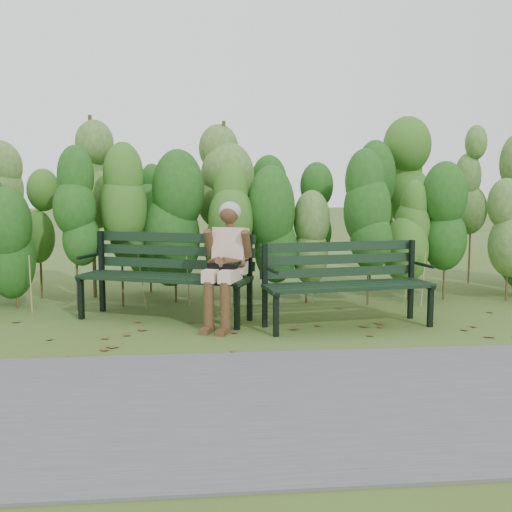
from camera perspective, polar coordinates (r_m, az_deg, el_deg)
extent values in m
plane|color=#43541A|center=(6.44, 0.32, -7.00)|extent=(80.00, 80.00, 0.00)
cube|color=#474749|center=(4.35, 3.50, -13.66)|extent=(60.00, 2.50, 0.01)
cylinder|color=#47381E|center=(7.89, -21.08, -1.98)|extent=(0.03, 0.03, 0.80)
ellipsoid|color=#396E21|center=(7.82, -21.27, 2.66)|extent=(0.64, 0.64, 1.44)
cylinder|color=#47381E|center=(7.75, -16.71, -1.96)|extent=(0.03, 0.03, 0.80)
ellipsoid|color=#396E21|center=(7.68, -16.87, 2.76)|extent=(0.64, 0.64, 1.44)
cylinder|color=#47381E|center=(7.65, -12.21, -1.94)|extent=(0.03, 0.03, 0.80)
ellipsoid|color=#396E21|center=(7.59, -12.32, 2.85)|extent=(0.64, 0.64, 1.44)
cylinder|color=#47381E|center=(7.61, -7.62, -1.90)|extent=(0.03, 0.03, 0.80)
ellipsoid|color=#396E21|center=(7.54, -7.70, 2.92)|extent=(0.64, 0.64, 1.44)
cylinder|color=#47381E|center=(7.61, -3.02, -1.84)|extent=(0.03, 0.03, 0.80)
ellipsoid|color=#396E21|center=(7.55, -3.05, 2.97)|extent=(0.64, 0.64, 1.44)
cylinder|color=#47381E|center=(7.67, 1.56, -1.78)|extent=(0.03, 0.03, 0.80)
ellipsoid|color=#396E21|center=(7.60, 1.57, 3.00)|extent=(0.64, 0.64, 1.44)
cylinder|color=#47381E|center=(7.77, 6.04, -1.70)|extent=(0.03, 0.03, 0.80)
ellipsoid|color=#396E21|center=(7.70, 6.09, 3.02)|extent=(0.64, 0.64, 1.44)
cylinder|color=#47381E|center=(7.92, 10.38, -1.62)|extent=(0.03, 0.03, 0.80)
ellipsoid|color=#396E21|center=(7.85, 10.47, 3.01)|extent=(0.64, 0.64, 1.44)
cylinder|color=#47381E|center=(8.11, 14.53, -1.53)|extent=(0.03, 0.03, 0.80)
ellipsoid|color=#396E21|center=(8.05, 14.66, 2.99)|extent=(0.64, 0.64, 1.44)
cylinder|color=#47381E|center=(8.34, 18.48, -1.44)|extent=(0.03, 0.03, 0.80)
ellipsoid|color=#396E21|center=(8.28, 18.64, 2.95)|extent=(0.64, 0.64, 1.44)
cylinder|color=#47381E|center=(8.61, 22.20, -1.35)|extent=(0.03, 0.03, 0.80)
ellipsoid|color=#396E21|center=(8.55, 22.38, 2.90)|extent=(0.64, 0.64, 1.44)
cylinder|color=#47381E|center=(8.81, -19.02, -0.07)|extent=(0.04, 0.04, 1.10)
ellipsoid|color=#214719|center=(8.76, -19.23, 5.66)|extent=(0.70, 0.70, 1.98)
cylinder|color=#47381E|center=(8.67, -14.07, -0.01)|extent=(0.04, 0.04, 1.10)
ellipsoid|color=#214719|center=(8.62, -14.23, 5.81)|extent=(0.70, 0.70, 1.98)
cylinder|color=#47381E|center=(8.59, -9.00, 0.05)|extent=(0.04, 0.04, 1.10)
ellipsoid|color=#214719|center=(8.54, -9.10, 5.92)|extent=(0.70, 0.70, 1.98)
cylinder|color=#47381E|center=(8.58, -3.87, 0.11)|extent=(0.04, 0.04, 1.10)
ellipsoid|color=#214719|center=(8.53, -3.92, 5.99)|extent=(0.70, 0.70, 1.98)
cylinder|color=#47381E|center=(8.64, 1.22, 0.16)|extent=(0.04, 0.04, 1.10)
ellipsoid|color=#214719|center=(8.59, 1.24, 6.01)|extent=(0.70, 0.70, 1.98)
cylinder|color=#47381E|center=(8.77, 6.21, 0.22)|extent=(0.04, 0.04, 1.10)
ellipsoid|color=#214719|center=(8.72, 6.28, 5.98)|extent=(0.70, 0.70, 1.98)
cylinder|color=#47381E|center=(8.96, 11.02, 0.27)|extent=(0.04, 0.04, 1.10)
ellipsoid|color=#214719|center=(8.91, 11.14, 5.90)|extent=(0.70, 0.70, 1.98)
cylinder|color=#47381E|center=(9.21, 15.60, 0.32)|extent=(0.04, 0.04, 1.10)
ellipsoid|color=#214719|center=(9.16, 15.77, 5.80)|extent=(0.70, 0.70, 1.98)
cylinder|color=#47381E|center=(9.52, 19.91, 0.36)|extent=(0.04, 0.04, 1.10)
ellipsoid|color=#214719|center=(9.47, 20.11, 5.66)|extent=(0.70, 0.70, 1.98)
cube|color=brown|center=(6.06, -3.46, -7.84)|extent=(0.11, 0.11, 0.01)
cube|color=brown|center=(6.32, 8.53, -7.30)|extent=(0.10, 0.09, 0.01)
cube|color=brown|center=(5.56, -2.43, -9.16)|extent=(0.11, 0.11, 0.01)
cube|color=brown|center=(7.32, -21.74, -5.79)|extent=(0.10, 0.11, 0.01)
cube|color=brown|center=(6.55, -6.41, -6.79)|extent=(0.11, 0.11, 0.01)
cube|color=brown|center=(6.90, 7.63, -6.11)|extent=(0.11, 0.10, 0.01)
cube|color=brown|center=(5.96, -18.90, -8.44)|extent=(0.11, 0.11, 0.01)
cube|color=brown|center=(7.41, -22.39, -5.67)|extent=(0.07, 0.09, 0.01)
cube|color=brown|center=(5.34, 3.10, -9.82)|extent=(0.11, 0.10, 0.01)
cube|color=brown|center=(7.02, 19.04, -6.20)|extent=(0.11, 0.11, 0.01)
cube|color=brown|center=(5.82, -5.09, -8.45)|extent=(0.11, 0.11, 0.01)
cube|color=brown|center=(6.04, 4.89, -7.90)|extent=(0.10, 0.08, 0.01)
cube|color=brown|center=(5.81, 5.53, -8.50)|extent=(0.11, 0.11, 0.01)
cube|color=brown|center=(5.25, -6.40, -10.14)|extent=(0.11, 0.11, 0.01)
cube|color=brown|center=(7.17, 14.41, -5.78)|extent=(0.08, 0.10, 0.01)
cube|color=brown|center=(7.39, 16.81, -5.49)|extent=(0.11, 0.11, 0.01)
cube|color=brown|center=(7.25, -21.40, -5.90)|extent=(0.11, 0.11, 0.01)
cube|color=brown|center=(6.76, -15.27, -6.55)|extent=(0.08, 0.10, 0.01)
cube|color=brown|center=(7.01, 2.32, -5.87)|extent=(0.09, 0.07, 0.01)
cube|color=brown|center=(5.68, 12.40, -8.96)|extent=(0.11, 0.10, 0.01)
cube|color=brown|center=(5.27, -2.31, -10.02)|extent=(0.11, 0.10, 0.01)
cube|color=brown|center=(6.88, 5.77, -6.13)|extent=(0.10, 0.08, 0.01)
cube|color=brown|center=(6.30, -14.18, -7.46)|extent=(0.09, 0.10, 0.01)
cube|color=brown|center=(7.26, -11.78, -5.57)|extent=(0.11, 0.09, 0.01)
cube|color=brown|center=(5.75, 2.32, -8.61)|extent=(0.08, 0.10, 0.01)
cube|color=brown|center=(6.15, 1.15, -7.62)|extent=(0.11, 0.10, 0.01)
cube|color=brown|center=(6.58, 1.44, -6.68)|extent=(0.11, 0.11, 0.01)
cube|color=brown|center=(6.00, 7.83, -8.05)|extent=(0.10, 0.11, 0.01)
cube|color=brown|center=(6.94, 21.81, -6.46)|extent=(0.09, 0.07, 0.01)
cube|color=black|center=(6.69, -9.50, -2.28)|extent=(1.87, 0.84, 0.04)
cube|color=black|center=(6.81, -9.00, -2.11)|extent=(1.87, 0.84, 0.04)
cube|color=black|center=(6.93, -8.52, -1.95)|extent=(1.87, 0.84, 0.04)
cube|color=black|center=(7.06, -8.06, -1.80)|extent=(1.87, 0.84, 0.04)
cube|color=black|center=(7.13, -7.75, -0.73)|extent=(1.85, 0.79, 0.12)
cube|color=black|center=(7.13, -7.71, 0.51)|extent=(1.85, 0.79, 0.12)
cube|color=black|center=(7.13, -7.68, 1.75)|extent=(1.85, 0.79, 0.12)
cube|color=black|center=(7.17, -16.33, -3.86)|extent=(0.07, 0.07, 0.49)
cube|color=black|center=(7.53, -14.48, -1.42)|extent=(0.07, 0.07, 0.98)
cube|color=black|center=(7.32, -15.47, -1.85)|extent=(0.25, 0.53, 0.04)
cylinder|color=black|center=(7.24, -15.75, -0.02)|extent=(0.19, 0.40, 0.04)
cube|color=black|center=(6.37, -1.82, -4.87)|extent=(0.07, 0.07, 0.49)
cube|color=black|center=(6.78, -0.61, -2.08)|extent=(0.07, 0.07, 0.98)
cube|color=black|center=(6.54, -1.24, -2.58)|extent=(0.25, 0.53, 0.04)
cylinder|color=black|center=(6.46, -1.39, -0.55)|extent=(0.19, 0.40, 0.04)
cube|color=black|center=(6.35, 9.48, -3.07)|extent=(1.82, 0.38, 0.04)
cube|color=black|center=(6.47, 9.03, -2.90)|extent=(1.82, 0.38, 0.04)
cube|color=black|center=(6.58, 8.59, -2.73)|extent=(1.82, 0.38, 0.04)
cube|color=black|center=(6.70, 8.17, -2.56)|extent=(1.82, 0.38, 0.04)
cube|color=black|center=(6.77, 7.89, -1.51)|extent=(1.81, 0.33, 0.11)
cube|color=black|center=(6.76, 7.86, -0.30)|extent=(1.81, 0.33, 0.11)
cube|color=black|center=(6.76, 7.83, 0.91)|extent=(1.81, 0.33, 0.11)
cube|color=black|center=(6.09, 1.92, -5.59)|extent=(0.06, 0.06, 0.46)
cube|color=black|center=(6.46, 0.85, -2.83)|extent=(0.06, 0.06, 0.91)
cube|color=black|center=(6.24, 1.41, -3.35)|extent=(0.13, 0.51, 0.04)
cylinder|color=black|center=(6.16, 1.54, -1.38)|extent=(0.09, 0.38, 0.04)
cube|color=black|center=(6.78, 16.28, -4.61)|extent=(0.06, 0.06, 0.46)
cube|color=black|center=(7.11, 14.55, -2.18)|extent=(0.06, 0.06, 0.91)
cube|color=black|center=(6.91, 15.48, -2.62)|extent=(0.13, 0.51, 0.04)
cylinder|color=black|center=(6.84, 15.75, -0.83)|extent=(0.09, 0.38, 0.04)
cube|color=beige|center=(6.41, -4.00, -1.77)|extent=(0.29, 0.45, 0.13)
cube|color=beige|center=(6.35, -2.45, -1.84)|extent=(0.29, 0.45, 0.13)
cylinder|color=#4B321B|center=(6.30, -4.51, -4.84)|extent=(0.14, 0.14, 0.53)
cylinder|color=#4B321B|center=(6.24, -2.94, -4.94)|extent=(0.14, 0.14, 0.53)
cube|color=#4B321B|center=(6.28, -4.75, -7.09)|extent=(0.16, 0.22, 0.06)
cube|color=#4B321B|center=(6.22, -3.17, -7.21)|extent=(0.16, 0.22, 0.06)
cube|color=beige|center=(6.60, -2.46, 0.52)|extent=(0.43, 0.37, 0.52)
cylinder|color=#4B321B|center=(6.56, -2.53, 2.87)|extent=(0.09, 0.09, 0.10)
sphere|color=#4B321B|center=(6.54, -2.56, 4.01)|extent=(0.21, 0.21, 0.21)
ellipsoid|color=gray|center=(6.57, -2.50, 4.24)|extent=(0.24, 0.23, 0.22)
cylinder|color=#4B321B|center=(6.59, -4.44, 1.24)|extent=(0.16, 0.23, 0.31)
cylinder|color=#4B321B|center=(6.45, -0.91, 1.15)|extent=(0.16, 0.23, 0.31)
cylinder|color=#4B321B|center=(6.45, -3.95, -0.54)|extent=(0.15, 0.29, 0.13)
cylinder|color=#4B321B|center=(6.38, -2.16, -0.60)|extent=(0.28, 0.21, 0.13)
sphere|color=#4B321B|center=(6.36, -3.24, -0.81)|extent=(0.11, 0.11, 0.11)
cube|color=black|center=(6.38, -3.21, -1.43)|extent=(0.33, 0.23, 0.16)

